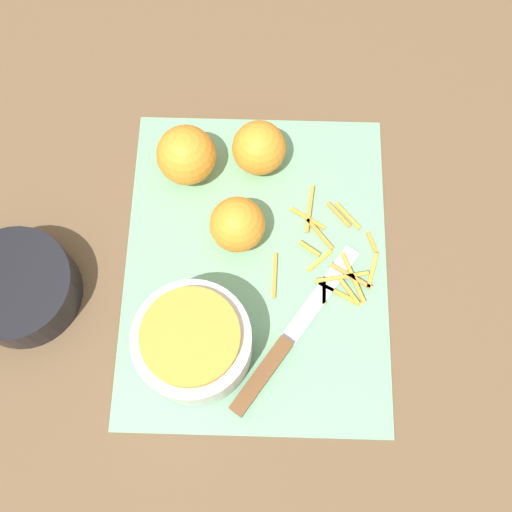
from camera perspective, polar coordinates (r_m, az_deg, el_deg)
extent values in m
plane|color=brown|center=(0.83, 0.00, -0.81)|extent=(4.00, 4.00, 0.00)
cube|color=#75AD84|center=(0.83, 0.00, -0.75)|extent=(0.46, 0.36, 0.01)
cylinder|color=silver|center=(0.76, -5.93, -8.32)|extent=(0.15, 0.15, 0.08)
cylinder|color=orange|center=(0.72, -6.28, -7.65)|extent=(0.12, 0.12, 0.02)
cylinder|color=black|center=(0.85, -21.61, -2.85)|extent=(0.15, 0.15, 0.06)
cube|color=brown|center=(0.78, 0.53, -11.35)|extent=(0.11, 0.08, 0.02)
cube|color=silver|center=(0.82, 6.21, -3.64)|extent=(0.14, 0.11, 0.00)
sphere|color=orange|center=(0.85, -6.66, 9.52)|extent=(0.08, 0.08, 0.08)
sphere|color=orange|center=(0.80, -1.78, 3.01)|extent=(0.08, 0.08, 0.08)
sphere|color=orange|center=(0.85, 0.45, 10.25)|extent=(0.08, 0.08, 0.08)
cube|color=orange|center=(0.83, 6.09, -0.43)|extent=(0.03, 0.04, 0.00)
cube|color=orange|center=(0.85, 10.97, 1.33)|extent=(0.03, 0.02, 0.00)
cube|color=orange|center=(0.83, 11.04, -1.34)|extent=(0.05, 0.02, 0.00)
cube|color=orange|center=(0.85, 5.13, 4.52)|extent=(0.07, 0.01, 0.00)
cube|color=orange|center=(0.83, 5.10, 0.71)|extent=(0.02, 0.03, 0.00)
cube|color=orange|center=(0.82, 9.22, -2.03)|extent=(0.07, 0.03, 0.00)
cube|color=gold|center=(0.82, 7.95, -3.57)|extent=(0.03, 0.06, 0.00)
cube|color=gold|center=(0.86, 8.72, 3.81)|extent=(0.04, 0.04, 0.00)
cube|color=orange|center=(0.82, 9.03, -1.90)|extent=(0.04, 0.06, 0.00)
cube|color=orange|center=(0.84, 6.08, 2.10)|extent=(0.05, 0.04, 0.00)
cube|color=orange|center=(0.82, 6.50, -3.27)|extent=(0.04, 0.01, 0.00)
cube|color=gold|center=(0.82, 8.18, -2.00)|extent=(0.02, 0.07, 0.00)
cube|color=orange|center=(0.82, 1.77, -1.86)|extent=(0.06, 0.01, 0.00)
cube|color=orange|center=(0.85, 7.85, 3.95)|extent=(0.04, 0.04, 0.00)
cube|color=orange|center=(0.82, 8.81, -3.28)|extent=(0.04, 0.03, 0.00)
cube|color=orange|center=(0.85, 4.93, 3.60)|extent=(0.03, 0.05, 0.00)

